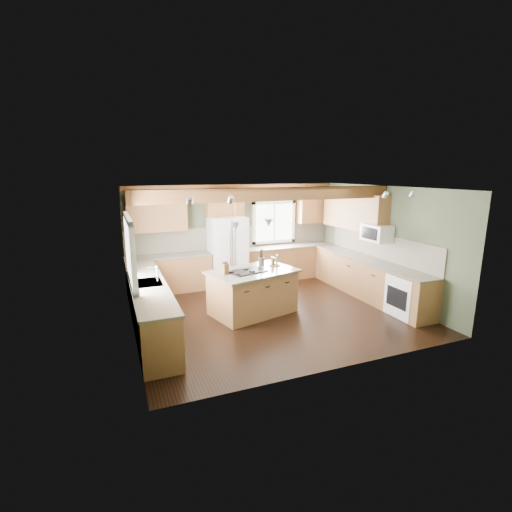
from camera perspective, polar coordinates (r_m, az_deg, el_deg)
name	(u,v)px	position (r m, az deg, el deg)	size (l,w,h in m)	color
floor	(272,312)	(7.99, 2.45, -8.54)	(5.60, 5.60, 0.00)	black
ceiling	(273,188)	(7.44, 2.64, 10.44)	(5.60, 5.60, 0.00)	silver
wall_back	(234,234)	(9.90, -3.43, 3.47)	(5.60, 5.60, 0.00)	#424A34
wall_left	(129,264)	(6.97, -18.95, -1.24)	(5.00, 5.00, 0.00)	#424A34
wall_right	(382,243)	(9.11, 18.82, 1.97)	(5.00, 5.00, 0.00)	#424A34
ceiling_beam	(271,194)	(7.54, 2.32, 9.49)	(5.55, 0.26, 0.26)	brown
soffit_trim	(234,186)	(9.68, -3.34, 10.64)	(5.55, 0.20, 0.10)	brown
backsplash_back	(234,237)	(9.90, -3.40, 2.95)	(5.58, 0.03, 0.58)	brown
backsplash_right	(380,246)	(9.15, 18.51, 1.47)	(0.03, 3.70, 0.58)	brown
base_cab_back_left	(169,274)	(9.39, -13.19, -2.74)	(2.02, 0.60, 0.88)	brown
counter_back_left	(168,256)	(9.28, -13.34, -0.01)	(2.06, 0.64, 0.04)	#4A4236
base_cab_back_right	(288,262)	(10.36, 5.00, -0.98)	(2.62, 0.60, 0.88)	brown
counter_back_right	(289,246)	(10.26, 5.05, 1.52)	(2.66, 0.64, 0.04)	#4A4236
base_cab_left	(149,307)	(7.28, -16.11, -7.53)	(0.60, 3.70, 0.88)	brown
counter_left	(148,283)	(7.14, -16.34, -4.06)	(0.64, 3.74, 0.04)	#4A4236
base_cab_right	(368,279)	(9.15, 16.80, -3.38)	(0.60, 3.70, 0.88)	brown
counter_right	(369,260)	(9.04, 16.99, -0.57)	(0.64, 3.74, 0.04)	#4A4236
upper_cab_back_left	(157,213)	(9.21, -15.03, 6.43)	(1.40, 0.35, 0.90)	brown
upper_cab_over_fridge	(224,202)	(9.54, -4.89, 8.24)	(0.96, 0.35, 0.70)	brown
upper_cab_right	(354,211)	(9.60, 14.82, 6.69)	(0.35, 2.20, 0.90)	brown
upper_cab_back_corner	(313,207)	(10.61, 8.80, 7.52)	(0.90, 0.35, 0.90)	brown
window_left	(129,250)	(6.96, -18.96, 0.86)	(0.04, 1.60, 1.05)	white
window_back	(274,222)	(10.26, 2.71, 5.23)	(1.10, 0.04, 1.00)	white
sink	(148,283)	(7.13, -16.34, -4.03)	(0.50, 0.65, 0.03)	#262628
faucet	(157,275)	(7.11, -14.97, -2.78)	(0.02, 0.02, 0.28)	#B2B2B7
dishwasher	(159,335)	(6.08, -14.68, -11.69)	(0.60, 0.60, 0.84)	white
oven	(408,296)	(8.22, 22.37, -5.72)	(0.60, 0.72, 0.84)	white
microwave	(377,233)	(8.89, 18.07, 3.41)	(0.40, 0.70, 0.38)	white
pendant_left	(235,226)	(7.21, -3.20, 4.61)	(0.18, 0.18, 0.16)	#B2B2B7
pendant_right	(269,223)	(7.69, 1.94, 5.14)	(0.18, 0.18, 0.16)	#B2B2B7
refrigerator	(228,252)	(9.53, -4.39, 0.64)	(0.90, 0.74, 1.80)	white
island	(253,293)	(7.78, -0.52, -5.68)	(1.65, 1.01, 0.88)	brown
island_top	(253,272)	(7.64, -0.53, -2.41)	(1.76, 1.12, 0.04)	#4A4236
cooktop	(247,271)	(7.56, -1.37, -2.35)	(0.71, 0.48, 0.02)	black
knife_block	(225,269)	(7.38, -4.78, -2.00)	(0.13, 0.09, 0.21)	brown
utensil_crock	(261,261)	(8.05, 0.83, -0.85)	(0.13, 0.13, 0.17)	#433936
bottle_tray	(275,261)	(8.01, 2.91, -0.72)	(0.25, 0.25, 0.23)	brown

